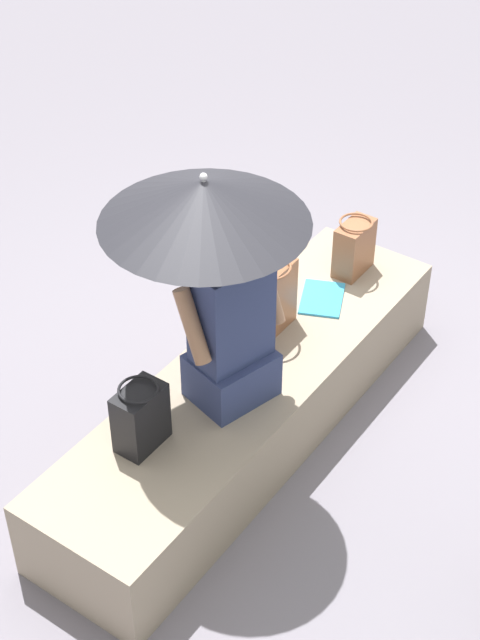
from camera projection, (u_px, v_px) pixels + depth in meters
The scene contains 8 objects.
ground_plane at pixel (248, 433), 4.71m from camera, with size 14.00×14.00×0.00m, color slate.
stone_bench at pixel (248, 402), 4.59m from camera, with size 2.42×0.64×0.41m, color gray.
person_seated at pixel (231, 325), 4.10m from camera, with size 0.51×0.36×0.90m.
parasol at pixel (204, 202), 3.67m from camera, with size 0.82×0.82×1.13m.
handbag_black at pixel (266, 299), 4.58m from camera, with size 0.30×0.23×0.37m.
tote_bag_canvas at pixel (141, 417), 4.01m from camera, with size 0.22×0.17×0.31m.
shoulder_bag_spare at pixel (353, 247), 4.97m from camera, with size 0.23×0.17×0.30m.
magazine at pixel (322, 298), 4.87m from camera, with size 0.28×0.20×0.01m, color #339ED1.
Camera 1 is at (2.76, 1.89, 3.36)m, focal length 55.50 mm.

